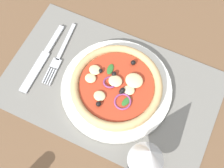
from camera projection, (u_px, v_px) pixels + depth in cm
name	position (u px, v px, depth cm)	size (l,w,h in cm)	color
ground_plane	(110.00, 90.00, 74.16)	(190.00, 140.00, 2.40)	brown
placemat	(110.00, 87.00, 72.87)	(50.38, 30.98, 0.40)	slate
plate	(117.00, 87.00, 71.94)	(25.92, 25.92, 1.34)	silver
pizza	(117.00, 84.00, 70.32)	(21.18, 21.18, 2.54)	tan
fork	(59.00, 56.00, 75.78)	(3.36, 18.06, 0.44)	silver
knife	(43.00, 58.00, 75.51)	(2.24, 20.03, 0.62)	silver
wine_glass	(147.00, 156.00, 56.59)	(7.20, 7.20, 14.90)	silver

